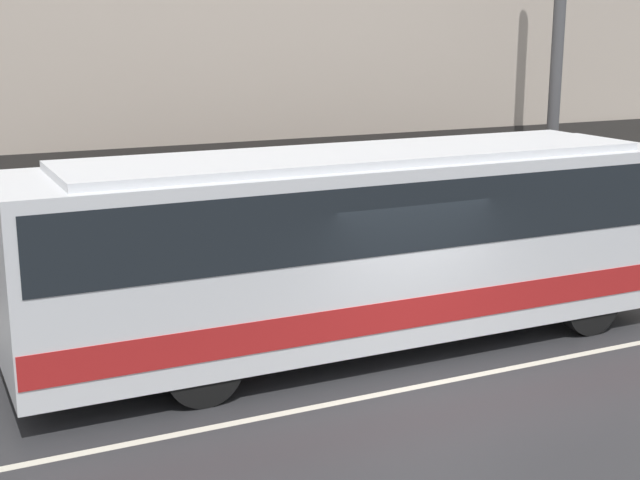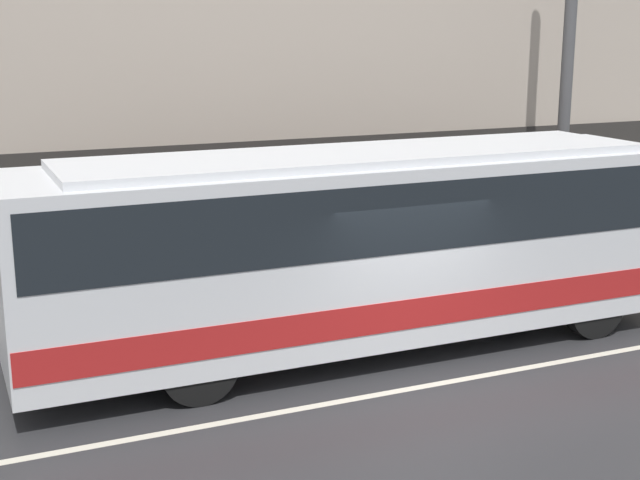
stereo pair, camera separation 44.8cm
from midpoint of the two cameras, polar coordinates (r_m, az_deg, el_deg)
The scene contains 6 objects.
ground_plane at distance 12.94m, azimuth 6.22°, elevation -9.15°, with size 60.00×60.00×0.00m, color #2D2D30.
sidewalk at distance 17.20m, azimuth -2.74°, elevation -3.06°, with size 60.00×2.21×0.14m.
lane_stripe at distance 12.93m, azimuth 6.22°, elevation -9.14°, with size 54.00×0.14×0.01m.
transit_bus at distance 13.81m, azimuth 1.60°, elevation 0.08°, with size 10.68×2.56×3.13m.
utility_pole_near at distance 19.05m, azimuth 14.24°, elevation 11.00°, with size 0.25×0.25×8.26m.
pedestrian_waiting at distance 16.31m, azimuth -5.29°, elevation -0.93°, with size 0.36×0.36×1.67m.
Camera 1 is at (-6.58, -10.02, 4.95)m, focal length 50.00 mm.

